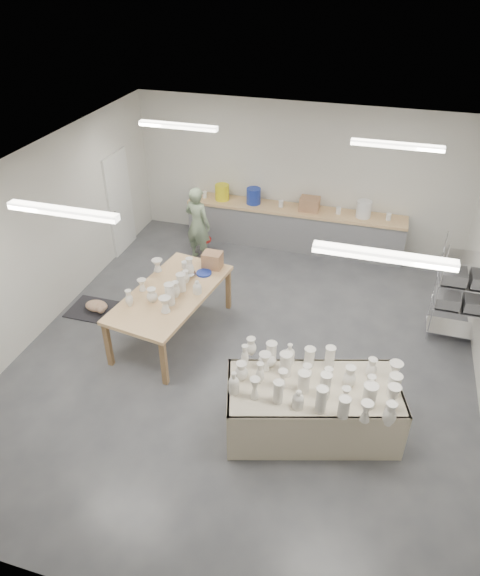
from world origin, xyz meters
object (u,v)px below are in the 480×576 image
(work_table, at_px, (175,289))
(potter, at_px, (198,224))
(drying_table, at_px, (313,405))
(red_stool, at_px, (203,240))

(work_table, height_order, potter, potter)
(drying_table, height_order, red_stool, drying_table)
(drying_table, relative_size, work_table, 1.00)
(drying_table, xyz_separation_m, red_stool, (-3.03, 4.16, -0.16))
(drying_table, height_order, work_table, work_table)
(drying_table, bearing_deg, potter, 111.67)
(drying_table, height_order, potter, potter)
(drying_table, relative_size, potter, 1.54)
(work_table, bearing_deg, red_stool, 109.11)
(work_table, bearing_deg, drying_table, -21.72)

